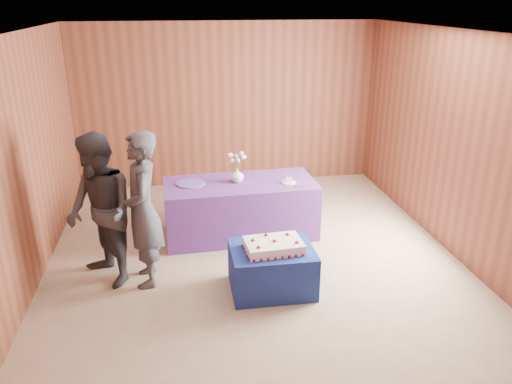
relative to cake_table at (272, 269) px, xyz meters
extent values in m
plane|color=tan|center=(-0.09, 0.54, -0.25)|extent=(6.00, 6.00, 0.00)
cube|color=brown|center=(-0.09, 3.54, 1.10)|extent=(5.00, 0.04, 2.70)
cube|color=brown|center=(-0.09, -2.46, 1.10)|extent=(5.00, 0.04, 2.70)
cube|color=brown|center=(-2.59, 0.54, 1.10)|extent=(0.04, 6.00, 2.70)
cube|color=brown|center=(2.41, 0.54, 1.10)|extent=(0.04, 6.00, 2.70)
cube|color=white|center=(-0.09, 0.54, 2.45)|extent=(5.00, 6.00, 0.04)
cube|color=navy|center=(0.00, 0.00, 0.00)|extent=(0.90, 0.70, 0.50)
cube|color=#63328B|center=(-0.16, 1.44, 0.12)|extent=(2.03, 0.98, 0.75)
cube|color=white|center=(0.01, -0.04, 0.31)|extent=(0.63, 0.45, 0.11)
sphere|color=#9A0B0C|center=(-0.28, -0.26, 0.27)|extent=(0.03, 0.03, 0.03)
sphere|color=#9A0B0C|center=(0.32, -0.21, 0.27)|extent=(0.03, 0.03, 0.03)
sphere|color=#9A0B0C|center=(-0.31, 0.14, 0.27)|extent=(0.03, 0.03, 0.03)
sphere|color=#9A0B0C|center=(0.29, 0.19, 0.27)|extent=(0.03, 0.03, 0.03)
sphere|color=#9A0B0C|center=(-0.16, -0.15, 0.38)|extent=(0.04, 0.04, 0.04)
cone|color=#186216|center=(-0.14, -0.15, 0.37)|extent=(0.01, 0.02, 0.02)
sphere|color=#9A0B0C|center=(0.16, 0.07, 0.38)|extent=(0.04, 0.04, 0.04)
cone|color=#186216|center=(0.19, 0.07, 0.37)|extent=(0.01, 0.02, 0.02)
sphere|color=#9A0B0C|center=(0.01, -0.04, 0.38)|extent=(0.04, 0.04, 0.04)
cone|color=#186216|center=(0.03, -0.04, 0.37)|extent=(0.01, 0.02, 0.02)
imported|color=white|center=(-0.19, 1.47, 0.59)|extent=(0.23, 0.23, 0.18)
cylinder|color=#255E29|center=(-0.15, 1.47, 0.77)|extent=(0.01, 0.01, 0.17)
sphere|color=silver|center=(-0.09, 1.47, 0.85)|extent=(0.06, 0.06, 0.06)
cylinder|color=#255E29|center=(-0.16, 1.50, 0.77)|extent=(0.01, 0.01, 0.17)
sphere|color=white|center=(-0.12, 1.54, 0.85)|extent=(0.06, 0.06, 0.06)
cylinder|color=#255E29|center=(-0.19, 1.51, 0.77)|extent=(0.01, 0.01, 0.17)
sphere|color=silver|center=(-0.19, 1.57, 0.85)|extent=(0.06, 0.06, 0.06)
cylinder|color=#255E29|center=(-0.22, 1.50, 0.77)|extent=(0.01, 0.01, 0.17)
sphere|color=white|center=(-0.26, 1.54, 0.85)|extent=(0.06, 0.06, 0.06)
cylinder|color=#255E29|center=(-0.23, 1.47, 0.77)|extent=(0.01, 0.01, 0.17)
sphere|color=silver|center=(-0.29, 1.47, 0.85)|extent=(0.06, 0.06, 0.06)
cylinder|color=#255E29|center=(-0.22, 1.44, 0.77)|extent=(0.01, 0.01, 0.17)
sphere|color=white|center=(-0.26, 1.40, 0.85)|extent=(0.06, 0.06, 0.06)
cylinder|color=#255E29|center=(-0.19, 1.43, 0.77)|extent=(0.01, 0.01, 0.17)
sphere|color=silver|center=(-0.19, 1.37, 0.85)|extent=(0.06, 0.06, 0.06)
cylinder|color=#255E29|center=(-0.16, 1.44, 0.77)|extent=(0.01, 0.01, 0.17)
sphere|color=white|center=(-0.12, 1.40, 0.85)|extent=(0.06, 0.06, 0.06)
cylinder|color=#6953A7|center=(-0.80, 1.49, 0.51)|extent=(0.47, 0.47, 0.02)
cylinder|color=silver|center=(0.48, 1.32, 0.51)|extent=(0.22, 0.22, 0.01)
cube|color=white|center=(0.48, 1.32, 0.54)|extent=(0.08, 0.07, 0.06)
sphere|color=#9A0B0C|center=(0.48, 1.30, 0.58)|extent=(0.02, 0.02, 0.02)
cube|color=silver|center=(0.52, 1.15, 0.50)|extent=(0.26, 0.03, 0.00)
imported|color=#363740|center=(-1.36, 0.40, 0.63)|extent=(0.47, 0.67, 1.76)
imported|color=#303139|center=(-1.81, 0.47, 0.61)|extent=(1.00, 1.06, 1.73)
camera|label=1|loc=(-0.95, -4.70, 2.78)|focal=35.00mm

